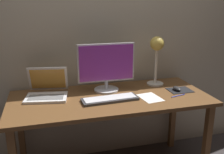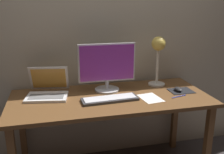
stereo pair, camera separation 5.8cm
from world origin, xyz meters
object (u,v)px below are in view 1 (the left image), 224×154
object	(u,v)px
laptop	(47,88)
pen	(178,96)
monitor	(106,66)
keyboard_main	(110,99)
desk_lamp	(157,51)
mouse	(177,89)

from	to	relation	value
laptop	pen	world-z (taller)	laptop
monitor	keyboard_main	distance (m)	0.31
desk_lamp	laptop	bearing A→B (deg)	-177.34
laptop	mouse	distance (m)	1.09
laptop	desk_lamp	bearing A→B (deg)	2.66
desk_lamp	mouse	distance (m)	0.38
monitor	keyboard_main	bearing A→B (deg)	-96.93
keyboard_main	pen	distance (m)	0.56
desk_lamp	pen	distance (m)	0.46
monitor	keyboard_main	size ratio (longest dim) A/B	1.08
laptop	mouse	size ratio (longest dim) A/B	3.79
desk_lamp	keyboard_main	bearing A→B (deg)	-151.28
laptop	desk_lamp	size ratio (longest dim) A/B	0.82
laptop	pen	distance (m)	1.06
pen	desk_lamp	bearing A→B (deg)	99.82
mouse	pen	xyz separation A→B (m)	(-0.05, -0.12, -0.02)
laptop	mouse	world-z (taller)	laptop
laptop	mouse	bearing A→B (deg)	-8.59
mouse	laptop	bearing A→B (deg)	171.41
keyboard_main	desk_lamp	bearing A→B (deg)	28.72
keyboard_main	mouse	distance (m)	0.62
keyboard_main	pen	world-z (taller)	keyboard_main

